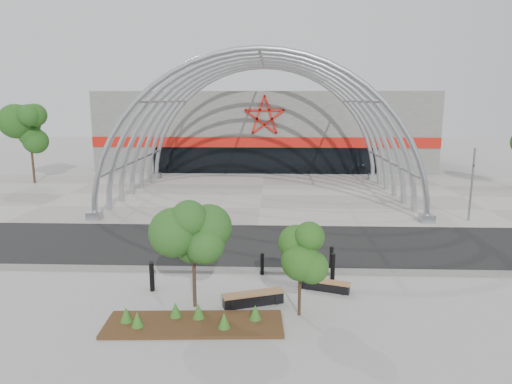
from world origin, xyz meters
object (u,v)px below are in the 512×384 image
Objects in this scene: street_tree_0 at (193,229)px; bench_0 at (253,299)px; signal_pole at (472,183)px; street_tree_1 at (300,251)px; bench_1 at (326,286)px; bollard_2 at (262,264)px.

street_tree_0 reaches higher than bench_0.
street_tree_0 is (-14.49, -12.04, 0.52)m from signal_pole.
street_tree_1 is 2.68m from bench_0.
bollard_2 is (-2.46, 1.53, 0.27)m from bench_1.
street_tree_1 is 4.25m from bollard_2.
bench_1 is 2.05× the size of bollard_2.
bollard_2 reaches higher than bench_1.
street_tree_1 reaches higher than bench_0.
street_tree_1 is (3.64, -0.54, -0.57)m from street_tree_0.
bench_0 is (2.06, 0.17, -2.61)m from street_tree_0.
bench_0 is at bearing -153.45° from bench_1.
signal_pole is 15.25m from bollard_2.
street_tree_0 is at bearing -126.97° from bollard_2.
bollard_2 is at bearing 148.07° from bench_1.
bollard_2 reaches higher than bench_0.
bollard_2 is (-12.19, -8.98, -1.85)m from signal_pole.
street_tree_1 is at bearing -118.42° from bench_1.
bench_1 is (4.76, 1.52, -2.64)m from street_tree_0.
signal_pole is at bearing 36.39° from bollard_2.
street_tree_1 is at bearing -69.58° from bollard_2.
signal_pole reaches higher than street_tree_0.
signal_pole reaches higher than street_tree_1.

